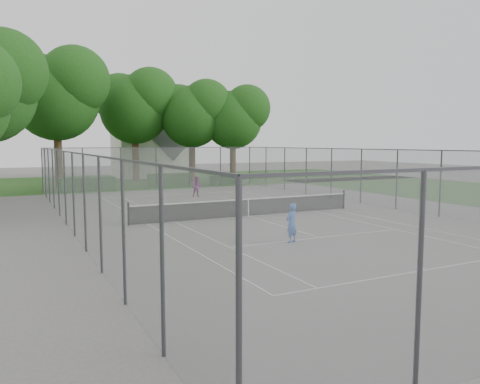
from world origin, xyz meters
name	(u,v)px	position (x,y,z in m)	size (l,w,h in m)	color
ground	(248,216)	(0.00, 0.00, 0.00)	(120.00, 120.00, 0.00)	#63615E
grass_far	(132,181)	(0.00, 26.00, 0.00)	(60.00, 20.00, 0.00)	#1E4614
court_markings	(248,216)	(0.00, 0.00, 0.01)	(11.03, 23.83, 0.01)	beige
tennis_net	(248,207)	(0.00, 0.00, 0.51)	(12.87, 0.10, 1.10)	black
perimeter_fence	(248,182)	(0.00, 0.00, 1.81)	(18.08, 34.08, 3.52)	#38383D
tree_far_left	(57,91)	(-7.23, 21.82, 8.35)	(8.45, 7.72, 12.15)	#3A2615
tree_far_midleft	(136,104)	(0.37, 25.10, 7.79)	(7.89, 7.20, 11.34)	#3A2615
tree_far_midright	(193,112)	(5.54, 22.70, 7.02)	(7.11, 6.49, 10.22)	#3A2615
tree_far_right	(234,115)	(9.47, 21.36, 6.70)	(6.78, 6.19, 9.75)	#3A2615
hedge_left	(88,184)	(-5.57, 17.75, 0.54)	(4.31, 1.29, 1.08)	#1F4B18
hedge_mid	(169,180)	(1.52, 18.20, 0.59)	(3.75, 1.07, 1.18)	#1F4B18
hedge_right	(225,180)	(6.90, 17.94, 0.41)	(2.75, 1.01, 0.82)	#1F4B18
house	(149,144)	(3.23, 30.64, 3.82)	(7.62, 5.91, 9.49)	silver
girl_player	(292,223)	(-1.55, -6.63, 0.77)	(0.56, 0.37, 1.55)	#2F5AB0
woman_player	(197,187)	(0.84, 9.64, 0.75)	(0.73, 0.57, 1.49)	#832B78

